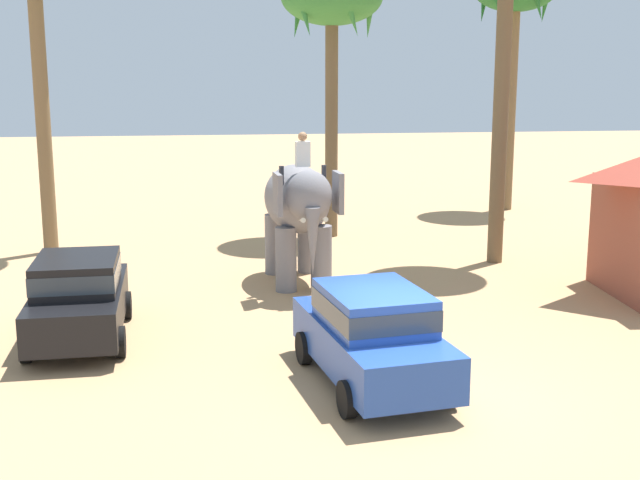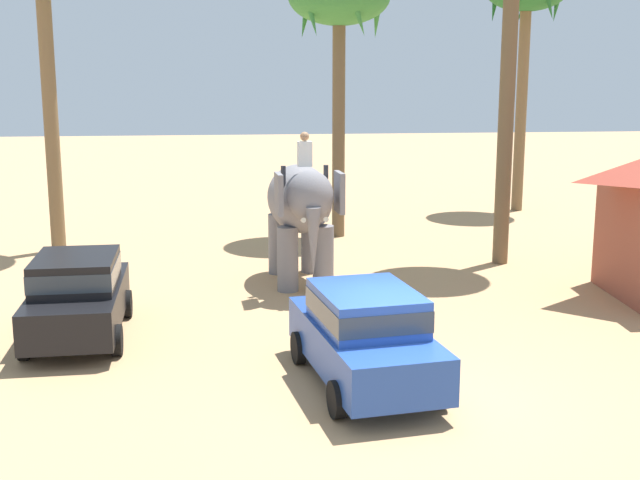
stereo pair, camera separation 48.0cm
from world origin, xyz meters
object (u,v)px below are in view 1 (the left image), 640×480
(car_parked_far_side, at_px, (79,295))
(elephant_with_mahout, at_px, (299,206))
(palm_tree_behind_elephant, at_px, (332,5))
(car_sedan_foreground, at_px, (372,332))
(signboard_yellow, at_px, (618,217))

(car_parked_far_side, distance_m, elephant_with_mahout, 6.30)
(elephant_with_mahout, xyz_separation_m, palm_tree_behind_elephant, (1.80, 6.07, 5.35))
(car_sedan_foreground, height_order, elephant_with_mahout, elephant_with_mahout)
(car_parked_far_side, relative_size, palm_tree_behind_elephant, 0.49)
(elephant_with_mahout, relative_size, palm_tree_behind_elephant, 0.46)
(palm_tree_behind_elephant, distance_m, signboard_yellow, 10.98)
(elephant_with_mahout, distance_m, palm_tree_behind_elephant, 8.29)
(elephant_with_mahout, bearing_deg, car_parked_far_side, -141.75)
(car_parked_far_side, distance_m, signboard_yellow, 13.24)
(car_parked_far_side, height_order, elephant_with_mahout, elephant_with_mahout)
(car_parked_far_side, height_order, signboard_yellow, signboard_yellow)
(car_sedan_foreground, relative_size, palm_tree_behind_elephant, 0.51)
(palm_tree_behind_elephant, bearing_deg, car_sedan_foreground, -96.03)
(car_sedan_foreground, bearing_deg, car_parked_far_side, 148.61)
(elephant_with_mahout, bearing_deg, signboard_yellow, -6.95)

